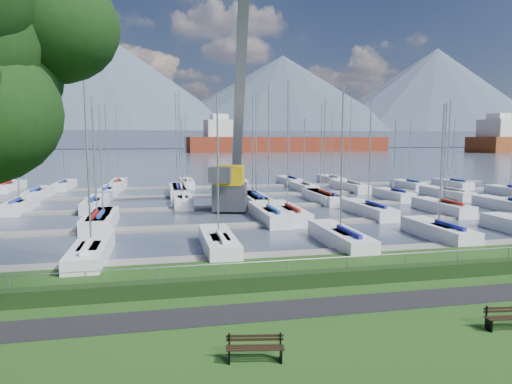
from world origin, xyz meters
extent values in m
cube|color=black|center=(0.00, -3.00, 0.01)|extent=(160.00, 2.00, 0.04)
cube|color=#3F4A5C|center=(0.00, 260.00, -0.40)|extent=(800.00, 540.00, 0.20)
cube|color=black|center=(0.00, -0.40, 0.35)|extent=(80.00, 0.70, 0.70)
cylinder|color=#999DA1|center=(0.00, 0.00, 1.20)|extent=(80.00, 0.04, 0.04)
cube|color=#48536A|center=(0.00, 330.00, 6.00)|extent=(900.00, 80.00, 12.00)
cone|color=#455465|center=(-80.00, 400.00, 57.50)|extent=(340.00, 340.00, 115.00)
cone|color=#3F4C5D|center=(110.00, 410.00, 42.50)|extent=(300.00, 300.00, 85.00)
cone|color=#444E63|center=(280.00, 420.00, 50.00)|extent=(320.00, 320.00, 100.00)
cube|color=slate|center=(0.00, 6.00, -0.22)|extent=(90.00, 1.60, 0.25)
cube|color=gray|center=(0.00, 16.00, -0.22)|extent=(90.00, 1.60, 0.25)
cube|color=gray|center=(0.00, 26.00, -0.22)|extent=(90.00, 1.60, 0.25)
cube|color=slate|center=(0.00, 36.00, -0.22)|extent=(90.00, 1.60, 0.25)
cube|color=gray|center=(0.00, 46.00, -0.22)|extent=(90.00, 1.60, 0.25)
cube|color=black|center=(-4.81, -6.79, 0.23)|extent=(0.13, 0.40, 0.45)
cube|color=black|center=(-4.78, -6.61, 0.65)|extent=(0.06, 0.06, 0.40)
cube|color=black|center=(-3.23, -7.06, 0.23)|extent=(0.13, 0.40, 0.45)
cube|color=black|center=(-3.20, -6.88, 0.65)|extent=(0.06, 0.06, 0.40)
cube|color=black|center=(-4.04, -7.07, 0.45)|extent=(1.79, 0.40, 0.04)
cube|color=black|center=(-4.02, -6.93, 0.45)|extent=(1.79, 0.40, 0.04)
cube|color=black|center=(-3.99, -6.78, 0.45)|extent=(1.79, 0.40, 0.04)
cube|color=black|center=(-3.98, -6.73, 0.62)|extent=(1.78, 0.34, 0.08)
cube|color=black|center=(-3.98, -6.73, 0.74)|extent=(1.78, 0.34, 0.08)
cube|color=black|center=(4.68, -6.41, 0.23)|extent=(0.11, 0.40, 0.45)
cube|color=black|center=(4.70, -6.23, 0.65)|extent=(0.06, 0.06, 0.40)
cube|color=black|center=(5.47, -6.51, 0.45)|extent=(1.80, 0.33, 0.04)
cube|color=black|center=(5.49, -6.36, 0.45)|extent=(1.80, 0.33, 0.04)
cube|color=black|center=(5.50, -6.31, 0.62)|extent=(1.79, 0.27, 0.08)
cube|color=black|center=(5.50, -6.31, 0.74)|extent=(1.79, 0.27, 0.08)
sphere|color=black|center=(-9.86, -4.75, 10.24)|extent=(4.02, 4.02, 4.02)
cube|color=#4F5056|center=(-0.10, 23.83, 1.20)|extent=(3.89, 3.89, 2.60)
cube|color=#C3990B|center=(-0.10, 23.83, 3.30)|extent=(3.36, 3.94, 1.80)
cube|color=slate|center=(1.70, 28.33, 12.30)|extent=(1.84, 11.26, 19.89)
cube|color=#53575A|center=(-1.30, 21.83, 3.50)|extent=(2.48, 2.63, 1.40)
cube|color=maroon|center=(61.43, 216.18, 2.50)|extent=(110.57, 27.04, 10.00)
cube|color=silver|center=(23.26, 212.99, 10.00)|extent=(15.12, 15.12, 12.00)
cube|color=silver|center=(23.26, 212.99, 17.00)|extent=(8.64, 8.64, 4.00)
cube|color=silver|center=(157.49, 178.00, 10.00)|extent=(16.61, 16.61, 12.00)
cube|color=silver|center=(157.49, 178.00, 17.00)|extent=(9.49, 9.49, 4.00)
camera|label=1|loc=(-6.75, -20.04, 6.88)|focal=32.00mm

